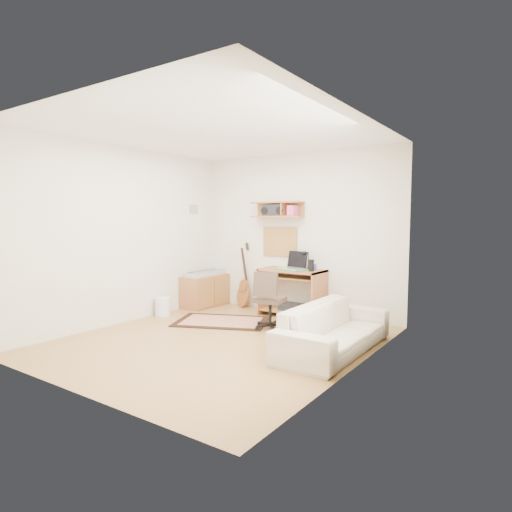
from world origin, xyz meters
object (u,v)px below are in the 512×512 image
Objects in this scene: task_chair at (270,300)px; cabinet at (205,291)px; desk at (292,293)px; printer at (316,315)px; sofa at (334,320)px.

task_chair is 0.93× the size of cabinet.
desk is 1.11× the size of cabinet.
desk is 0.53m from printer.
desk reaches higher than sofa.
sofa is at bearing -55.08° from printer.
task_chair reaches higher than desk.
sofa is at bearing -44.83° from desk.
sofa is (1.30, -1.29, -0.01)m from desk.
sofa is (1.15, -0.41, -0.06)m from task_chair.
task_chair reaches higher than cabinet.
task_chair is 1.95m from cabinet.
desk is 0.90m from task_chair.
task_chair is 0.45× the size of sofa.
desk is 1.83m from sofa.
cabinet is at bearing -174.00° from desk.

